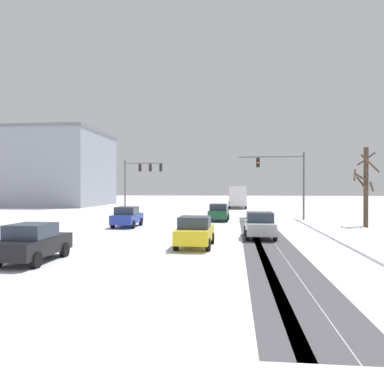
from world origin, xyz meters
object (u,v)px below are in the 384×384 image
Objects in this scene: traffic_signal_far_left at (140,174)px; car_silver_third at (260,225)px; car_blue_second at (127,217)px; bus_oncoming at (237,195)px; traffic_signal_near_right at (285,174)px; car_yellow_cab_fourth at (195,232)px; office_building_far_left_block at (24,169)px; bare_tree_sidewalk_mid at (365,185)px; car_dark_green_lead at (219,212)px; car_black_fifth at (33,242)px.

traffic_signal_far_left is 25.37m from car_silver_third.
bus_oncoming is (8.89, 31.52, 1.18)m from car_blue_second.
traffic_signal_near_right is 1.58× the size of car_yellow_cab_fourth.
traffic_signal_far_left is 33.44m from office_building_far_left_block.
traffic_signal_far_left reaches higher than bare_tree_sidewalk_mid.
car_yellow_cab_fourth is at bearing -136.72° from bare_tree_sidewalk_mid.
car_blue_second is at bearing -79.82° from traffic_signal_far_left.
traffic_signal_far_left is at bearing 109.95° from car_yellow_cab_fourth.
bare_tree_sidewalk_mid is at bearing -71.71° from bus_oncoming.
bus_oncoming is 1.75× the size of bare_tree_sidewalk_mid.
car_dark_green_lead is at bearing 88.01° from car_yellow_cab_fourth.
bus_oncoming is at bearing 91.85° from car_silver_third.
bus_oncoming is 0.38× the size of office_building_far_left_block.
car_silver_third is 0.14× the size of office_building_far_left_block.
traffic_signal_near_right is 18.04m from traffic_signal_far_left.
bus_oncoming is (-1.21, 37.46, 1.18)m from car_silver_third.
traffic_signal_far_left is 16.28m from car_blue_second.
car_silver_third is (12.90, -21.49, -3.93)m from traffic_signal_far_left.
traffic_signal_near_right is 1.00× the size of traffic_signal_far_left.
bus_oncoming is at bearing 85.80° from car_dark_green_lead.
bare_tree_sidewalk_mid is (11.73, -4.88, 2.54)m from car_dark_green_lead.
car_black_fifth is 47.21m from bus_oncoming.
car_black_fifth is 0.37× the size of bus_oncoming.
traffic_signal_far_left is 1.58× the size of car_yellow_cab_fourth.
car_dark_green_lead is 16.48m from car_yellow_cab_fourth.
traffic_signal_near_right is 15.72m from car_blue_second.
office_building_far_left_block is (-29.31, 50.82, 5.78)m from car_black_fifth.
bare_tree_sidewalk_mid is (18.79, 1.59, 2.54)m from car_blue_second.
office_building_far_left_block reaches higher than traffic_signal_near_right.
car_blue_second is 11.72m from car_silver_third.
office_building_far_left_block reaches higher than bus_oncoming.
office_building_far_left_block reaches higher than car_yellow_cab_fourth.
car_silver_third is 1.00× the size of car_black_fifth.
car_dark_green_lead is at bearing -94.20° from bus_oncoming.
office_building_far_left_block is at bearing 119.97° from car_black_fifth.
car_yellow_cab_fourth is 0.65× the size of bare_tree_sidewalk_mid.
traffic_signal_near_right is 8.10m from bare_tree_sidewalk_mid.
traffic_signal_near_right reaches higher than bus_oncoming.
car_dark_green_lead is at bearing -42.71° from traffic_signal_far_left.
car_dark_green_lead is 0.66× the size of bare_tree_sidewalk_mid.
bus_oncoming is at bearing 74.24° from car_blue_second.
traffic_signal_near_right is 26.22m from car_black_fifth.
bare_tree_sidewalk_mid is at bearing -35.62° from office_building_far_left_block.
traffic_signal_near_right is 24.56m from bus_oncoming.
car_blue_second is at bearing -150.69° from traffic_signal_near_right.
car_blue_second is 0.14× the size of office_building_far_left_block.
car_black_fifth is at bearing -89.62° from car_blue_second.
car_dark_green_lead is 12.96m from bare_tree_sidewalk_mid.
traffic_signal_near_right and traffic_signal_far_left have the same top height.
car_silver_third is 1.00× the size of car_yellow_cab_fourth.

